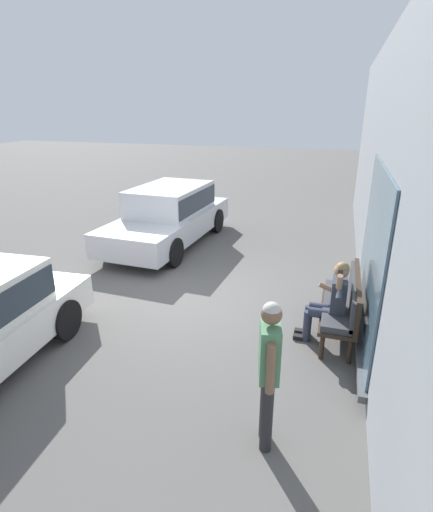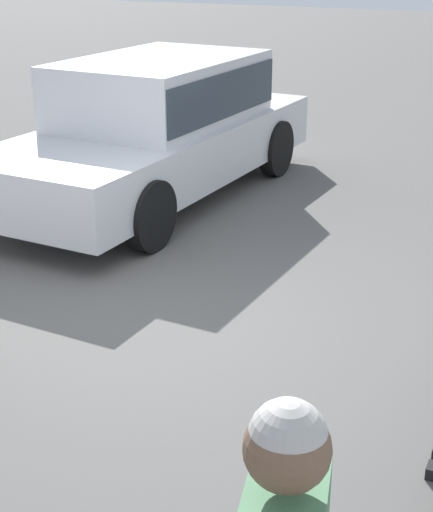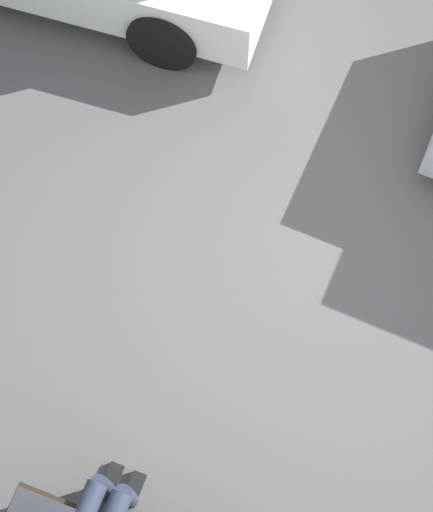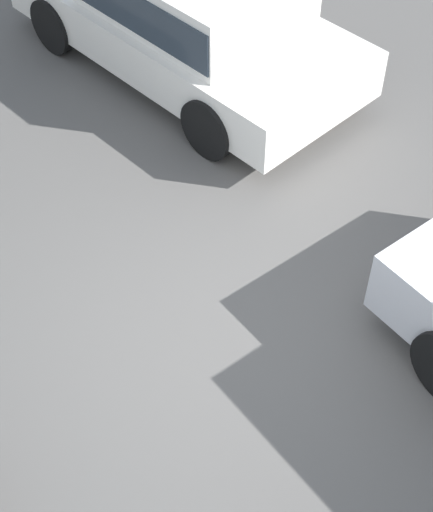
% 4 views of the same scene
% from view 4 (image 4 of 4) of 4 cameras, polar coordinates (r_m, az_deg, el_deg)
% --- Properties ---
extents(ground_plane, '(60.00, 60.00, 0.00)m').
position_cam_4_polar(ground_plane, '(6.43, 1.49, -5.85)').
color(ground_plane, '#565451').
extents(parked_car_mid, '(4.22, 2.05, 1.38)m').
position_cam_4_polar(parked_car_mid, '(8.73, -2.08, 17.52)').
color(parked_car_mid, white).
rests_on(parked_car_mid, ground_plane).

